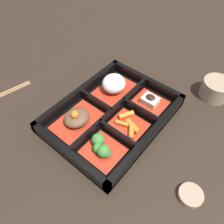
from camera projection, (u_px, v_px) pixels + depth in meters
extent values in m
plane|color=black|center=(112.00, 118.00, 0.58)|extent=(3.00, 3.00, 0.00)
cube|color=black|center=(112.00, 117.00, 0.58)|extent=(0.33, 0.25, 0.01)
cube|color=black|center=(149.00, 137.00, 0.52)|extent=(0.33, 0.01, 0.04)
cube|color=black|center=(80.00, 93.00, 0.62)|extent=(0.33, 0.01, 0.04)
cube|color=black|center=(68.00, 155.00, 0.49)|extent=(0.01, 0.25, 0.04)
cube|color=black|center=(145.00, 82.00, 0.65)|extent=(0.01, 0.25, 0.04)
cube|color=black|center=(112.00, 113.00, 0.57)|extent=(0.30, 0.01, 0.04)
cube|color=black|center=(117.00, 136.00, 0.52)|extent=(0.01, 0.11, 0.04)
cube|color=black|center=(140.00, 112.00, 0.57)|extent=(0.01, 0.11, 0.04)
cube|color=black|center=(96.00, 104.00, 0.59)|extent=(0.01, 0.11, 0.04)
cube|color=#B22D19|center=(78.00, 122.00, 0.56)|extent=(0.13, 0.09, 0.01)
ellipsoid|color=brown|center=(77.00, 118.00, 0.55)|extent=(0.07, 0.06, 0.03)
sphere|color=#D1661E|center=(75.00, 115.00, 0.53)|extent=(0.02, 0.02, 0.02)
cube|color=#B22D19|center=(114.00, 91.00, 0.63)|extent=(0.13, 0.09, 0.01)
ellipsoid|color=silver|center=(114.00, 84.00, 0.61)|extent=(0.07, 0.07, 0.05)
cube|color=#B22D19|center=(103.00, 151.00, 0.51)|extent=(0.08, 0.09, 0.01)
sphere|color=#387A33|center=(98.00, 140.00, 0.50)|extent=(0.03, 0.03, 0.03)
sphere|color=#387A33|center=(98.00, 148.00, 0.49)|extent=(0.02, 0.02, 0.02)
sphere|color=#387A33|center=(104.00, 151.00, 0.49)|extent=(0.03, 0.03, 0.03)
sphere|color=#387A33|center=(107.00, 153.00, 0.49)|extent=(0.02, 0.02, 0.02)
cube|color=#B22D19|center=(128.00, 125.00, 0.55)|extent=(0.08, 0.09, 0.01)
cylinder|color=orange|center=(122.00, 123.00, 0.55)|extent=(0.02, 0.04, 0.01)
cylinder|color=orange|center=(126.00, 115.00, 0.56)|extent=(0.04, 0.03, 0.01)
cylinder|color=orange|center=(132.00, 127.00, 0.54)|extent=(0.02, 0.05, 0.01)
cylinder|color=orange|center=(131.00, 130.00, 0.53)|extent=(0.04, 0.04, 0.01)
cube|color=#B22D19|center=(149.00, 103.00, 0.60)|extent=(0.08, 0.09, 0.01)
cube|color=beige|center=(150.00, 100.00, 0.59)|extent=(0.03, 0.04, 0.02)
ellipsoid|color=black|center=(151.00, 97.00, 0.58)|extent=(0.02, 0.03, 0.01)
cylinder|color=gray|center=(216.00, 89.00, 0.62)|extent=(0.08, 0.08, 0.05)
cylinder|color=#597A38|center=(219.00, 83.00, 0.60)|extent=(0.07, 0.07, 0.01)
cylinder|color=gray|center=(191.00, 195.00, 0.45)|extent=(0.05, 0.05, 0.01)
cylinder|color=black|center=(191.00, 194.00, 0.44)|extent=(0.04, 0.04, 0.00)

